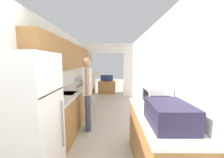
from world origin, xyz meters
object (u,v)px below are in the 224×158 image
object	(u,v)px
microwave	(157,96)
television	(107,78)
range_oven	(86,91)
tv_cabinet	(107,87)
person	(87,92)
suitcase	(169,114)
refrigerator	(29,121)

from	to	relation	value
microwave	television	size ratio (longest dim) A/B	0.74
range_oven	television	size ratio (longest dim) A/B	1.65
microwave	tv_cabinet	size ratio (longest dim) A/B	0.52
person	television	bearing A→B (deg)	-15.45
range_oven	microwave	size ratio (longest dim) A/B	2.24
person	suitcase	world-z (taller)	person
refrigerator	tv_cabinet	distance (m)	5.47
person	microwave	world-z (taller)	person
tv_cabinet	person	bearing A→B (deg)	-94.13
refrigerator	range_oven	size ratio (longest dim) A/B	1.68
person	tv_cabinet	size ratio (longest dim) A/B	1.95
microwave	suitcase	bearing A→B (deg)	-96.94
suitcase	tv_cabinet	xyz separation A→B (m)	(-0.97, 5.52, -0.71)
suitcase	microwave	size ratio (longest dim) A/B	1.34
suitcase	microwave	xyz separation A→B (m)	(0.09, 0.73, 0.03)
microwave	television	distance (m)	4.87
refrigerator	range_oven	bearing A→B (deg)	90.34
refrigerator	microwave	world-z (taller)	refrigerator
suitcase	tv_cabinet	distance (m)	5.65
range_oven	person	bearing A→B (deg)	-77.54
person	tv_cabinet	distance (m)	3.95
range_oven	television	distance (m)	1.81
range_oven	television	world-z (taller)	range_oven
microwave	television	bearing A→B (deg)	102.59
range_oven	microwave	distance (m)	3.69
person	range_oven	bearing A→B (deg)	1.19
refrigerator	suitcase	size ratio (longest dim) A/B	2.81
refrigerator	range_oven	world-z (taller)	refrigerator
person	microwave	bearing A→B (deg)	-135.11
refrigerator	television	size ratio (longest dim) A/B	2.78
suitcase	person	bearing A→B (deg)	127.48
suitcase	television	size ratio (longest dim) A/B	0.99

